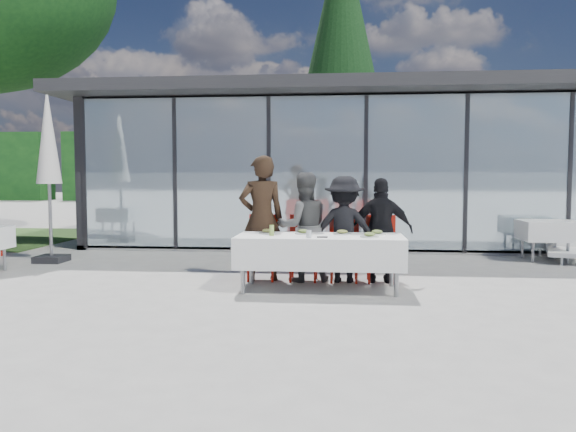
% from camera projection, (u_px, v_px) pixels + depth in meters
% --- Properties ---
extents(ground, '(90.00, 90.00, 0.00)m').
position_uv_depth(ground, '(298.00, 295.00, 7.37)').
color(ground, '#9E9B96').
rests_on(ground, ground).
extents(pavilion, '(14.80, 8.80, 3.44)m').
position_uv_depth(pavilion, '(396.00, 154.00, 15.13)').
color(pavilion, gray).
rests_on(pavilion, ground).
extents(treeline, '(62.50, 2.00, 4.40)m').
position_uv_depth(treeline, '(301.00, 166.00, 35.21)').
color(treeline, '#133C15').
rests_on(treeline, ground).
extents(dining_table, '(2.26, 0.96, 0.75)m').
position_uv_depth(dining_table, '(320.00, 251.00, 7.63)').
color(dining_table, white).
rests_on(dining_table, ground).
extents(diner_a, '(0.86, 0.86, 1.86)m').
position_uv_depth(diner_a, '(262.00, 218.00, 8.32)').
color(diner_a, '#2F2015').
rests_on(diner_a, ground).
extents(diner_chair_a, '(0.44, 0.44, 0.97)m').
position_uv_depth(diner_chair_a, '(263.00, 244.00, 8.46)').
color(diner_chair_a, '#B5170C').
rests_on(diner_chair_a, ground).
extents(diner_b, '(0.96, 0.96, 1.61)m').
position_uv_depth(diner_b, '(304.00, 227.00, 8.27)').
color(diner_b, '#555555').
rests_on(diner_b, ground).
extents(diner_chair_b, '(0.44, 0.44, 0.97)m').
position_uv_depth(diner_chair_b, '(304.00, 244.00, 8.40)').
color(diner_chair_b, '#B5170C').
rests_on(diner_chair_b, ground).
extents(diner_c, '(1.08, 1.08, 1.56)m').
position_uv_depth(diner_c, '(344.00, 229.00, 8.22)').
color(diner_c, black).
rests_on(diner_c, ground).
extents(diner_chair_c, '(0.44, 0.44, 0.97)m').
position_uv_depth(diner_chair_c, '(344.00, 245.00, 8.35)').
color(diner_chair_c, '#B5170C').
rests_on(diner_chair_c, ground).
extents(diner_d, '(0.92, 0.92, 1.53)m').
position_uv_depth(diner_d, '(382.00, 230.00, 8.17)').
color(diner_d, black).
rests_on(diner_d, ground).
extents(diner_chair_d, '(0.44, 0.44, 0.97)m').
position_uv_depth(diner_chair_d, '(381.00, 245.00, 8.29)').
color(diner_chair_d, '#B5170C').
rests_on(diner_chair_d, ground).
extents(plate_a, '(0.25, 0.25, 0.07)m').
position_uv_depth(plate_a, '(267.00, 232.00, 7.88)').
color(plate_a, silver).
rests_on(plate_a, dining_table).
extents(plate_b, '(0.25, 0.25, 0.07)m').
position_uv_depth(plate_b, '(304.00, 232.00, 7.81)').
color(plate_b, silver).
rests_on(plate_b, dining_table).
extents(plate_c, '(0.25, 0.25, 0.07)m').
position_uv_depth(plate_c, '(342.00, 233.00, 7.74)').
color(plate_c, silver).
rests_on(plate_c, dining_table).
extents(plate_d, '(0.25, 0.25, 0.07)m').
position_uv_depth(plate_d, '(377.00, 233.00, 7.73)').
color(plate_d, silver).
rests_on(plate_d, dining_table).
extents(plate_extra, '(0.25, 0.25, 0.07)m').
position_uv_depth(plate_extra, '(370.00, 235.00, 7.39)').
color(plate_extra, silver).
rests_on(plate_extra, dining_table).
extents(juice_bottle, '(0.06, 0.06, 0.15)m').
position_uv_depth(juice_bottle, '(272.00, 230.00, 7.59)').
color(juice_bottle, '#9BC050').
rests_on(juice_bottle, dining_table).
extents(drinking_glasses, '(0.07, 0.07, 0.10)m').
position_uv_depth(drinking_glasses, '(309.00, 234.00, 7.34)').
color(drinking_glasses, silver).
rests_on(drinking_glasses, dining_table).
extents(folded_eyeglasses, '(0.14, 0.03, 0.01)m').
position_uv_depth(folded_eyeglasses, '(322.00, 237.00, 7.35)').
color(folded_eyeglasses, black).
rests_on(folded_eyeglasses, dining_table).
extents(spare_table_right, '(0.86, 0.86, 0.74)m').
position_uv_depth(spare_table_right, '(545.00, 231.00, 10.31)').
color(spare_table_right, white).
rests_on(spare_table_right, ground).
extents(market_umbrella, '(0.50, 0.50, 3.00)m').
position_uv_depth(market_umbrella, '(48.00, 151.00, 10.03)').
color(market_umbrella, black).
rests_on(market_umbrella, ground).
extents(lounger, '(0.97, 1.45, 0.72)m').
position_uv_depth(lounger, '(564.00, 246.00, 10.43)').
color(lounger, white).
rests_on(lounger, ground).
extents(conifer_tree, '(4.00, 4.00, 10.50)m').
position_uv_depth(conifer_tree, '(341.00, 51.00, 19.81)').
color(conifer_tree, '#382316').
rests_on(conifer_tree, ground).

